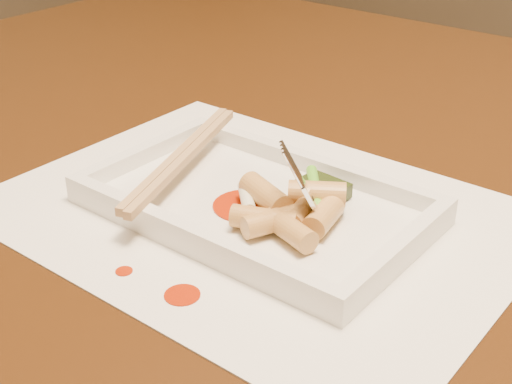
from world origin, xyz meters
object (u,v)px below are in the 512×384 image
Objects in this scene: plate_base at (256,208)px; fork at (351,131)px; placemat at (256,213)px; table at (379,250)px; chopstick_a at (179,155)px.

plate_base is 0.11m from fork.
table is at bearing 79.06° from placemat.
plate_base is at bearing 0.00° from chopstick_a.
placemat is at bearing -100.94° from table.
placemat is 1.54× the size of plate_base.
fork reaches higher than placemat.
placemat is 1.96× the size of chopstick_a.
chopstick_a reaches higher than plate_base.
fork is (0.04, -0.14, 0.18)m from table.
table is at bearing 79.06° from plate_base.
plate_base is (-0.03, -0.16, 0.11)m from table.
placemat is at bearing -165.58° from fork.
table is 10.00× the size of fork.
fork reaches higher than plate_base.
plate_base is 1.86× the size of fork.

